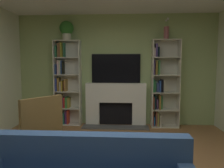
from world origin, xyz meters
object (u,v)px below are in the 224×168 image
tv (116,68)px  armchair (36,132)px  coffee_table (95,163)px  fireplace (116,103)px  bookshelf_left (65,85)px  vase_with_flowers (166,32)px  potted_plant (67,29)px  bookshelf_right (162,86)px

tv → armchair: (-1.02, -2.37, -0.84)m
coffee_table → tv: bearing=87.5°
tv → fireplace: bearing=-90.0°
fireplace → bookshelf_left: 1.30m
tv → vase_with_flowers: vase_with_flowers is taller
tv → armchair: tv is taller
potted_plant → vase_with_flowers: vase_with_flowers is taller
tv → armchair: bearing=-113.2°
bookshelf_left → vase_with_flowers: vase_with_flowers is taller
fireplace → bookshelf_right: bookshelf_right is taller
bookshelf_right → vase_with_flowers: vase_with_flowers is taller
bookshelf_left → coffee_table: (1.11, -2.78, -0.62)m
armchair → tv: bearing=66.8°
bookshelf_right → tv: bearing=175.2°
vase_with_flowers → coffee_table: 3.54m
fireplace → armchair: 2.51m
tv → bookshelf_right: bookshelf_right is taller
vase_with_flowers → armchair: size_ratio=0.47×
potted_plant → vase_with_flowers: bearing=0.0°
tv → coffee_table: bearing=-92.5°
bookshelf_left → armchair: bookshelf_left is taller
armchair → bookshelf_right: bearing=47.3°
fireplace → potted_plant: size_ratio=3.44×
bookshelf_right → coffee_table: size_ratio=2.37×
fireplace → tv: size_ratio=1.32×
tv → vase_with_flowers: bearing=-5.9°
vase_with_flowers → coffee_table: bearing=-115.2°
vase_with_flowers → armchair: (-2.18, -2.25, -1.67)m
bookshelf_left → potted_plant: bearing=-35.4°
bookshelf_left → potted_plant: potted_plant is taller
fireplace → coffee_table: 2.78m
fireplace → bookshelf_right: (1.08, -0.01, 0.42)m
bookshelf_left → bookshelf_right: size_ratio=1.00×
armchair → coffee_table: 1.03m
tv → bookshelf_right: size_ratio=0.57×
bookshelf_right → armchair: bookshelf_right is taller
fireplace → tv: (0.00, 0.08, 0.84)m
armchair → coffee_table: bearing=-28.0°
fireplace → armchair: size_ratio=1.47×
bookshelf_left → armchair: 2.35m
potted_plant → coffee_table: 3.51m
armchair → potted_plant: bearing=93.6°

